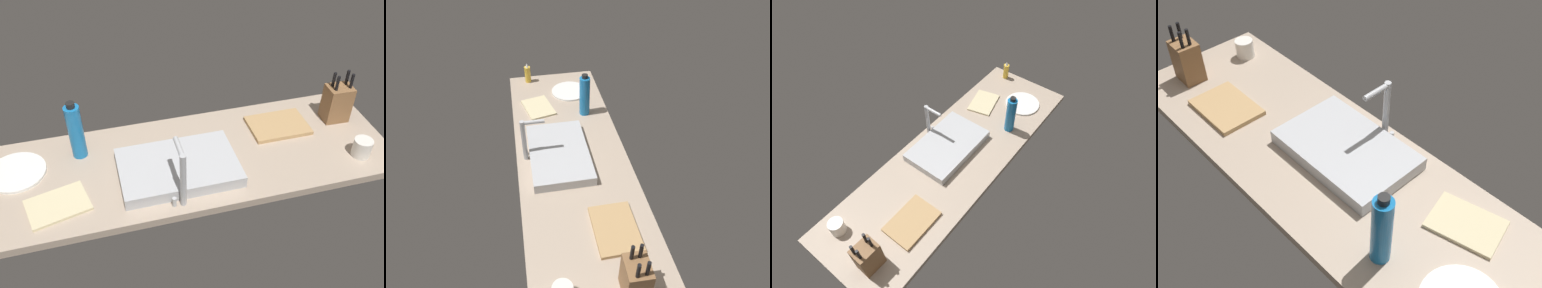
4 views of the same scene
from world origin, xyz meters
TOP-DOWN VIEW (x-y plane):
  - countertop_slab at (0.00, 0.00)cm, footprint 181.79×58.11cm
  - sink_basin at (1.95, 6.90)cm, footprint 47.40×30.44cm
  - faucet at (4.32, 22.81)cm, footprint 5.50×12.16cm
  - knife_block at (-76.37, -9.53)cm, footprint 11.54×9.46cm
  - cutting_board at (-48.72, -10.06)cm, footprint 26.31×18.74cm
  - water_bottle at (39.33, -14.35)cm, footprint 6.24×6.24cm
  - dinner_plate at (65.12, -9.39)cm, footprint 23.52×23.52cm
  - dish_towel at (49.71, 12.97)cm, footprint 25.50×20.80cm
  - coffee_mug at (-74.65, 16.66)cm, footprint 7.80×7.80cm

SIDE VIEW (x-z plane):
  - countertop_slab at x=0.00cm, z-range 0.00..3.50cm
  - dinner_plate at x=65.12cm, z-range 3.50..4.70cm
  - dish_towel at x=49.71cm, z-range 3.50..4.70cm
  - cutting_board at x=-48.72cm, z-range 3.50..5.30cm
  - sink_basin at x=1.95cm, z-range 3.50..8.65cm
  - coffee_mug at x=-74.65cm, z-range 3.50..11.44cm
  - knife_block at x=-76.37cm, z-range 0.43..24.42cm
  - water_bottle at x=39.33cm, z-range 2.75..29.33cm
  - faucet at x=4.32cm, z-range 5.48..29.70cm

